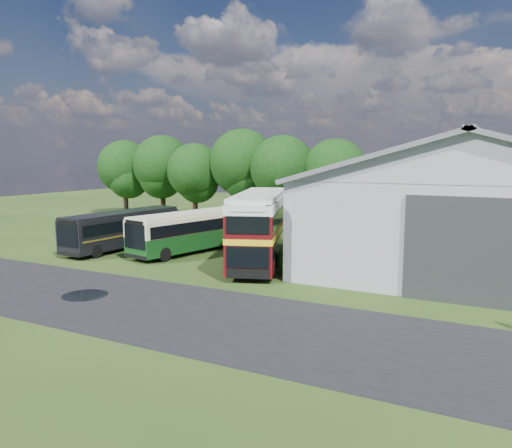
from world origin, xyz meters
The scene contains 16 objects.
ground centered at (0.00, 0.00, 0.00)m, with size 120.00×120.00×0.00m, color #1C3811.
asphalt_road centered at (3.00, -3.00, 0.00)m, with size 60.00×8.00×0.02m, color black.
puddle centered at (-1.50, -3.00, 0.00)m, with size 2.20×2.20×0.01m, color black.
storage_shed centered at (15.00, 15.98, 4.17)m, with size 18.80×24.80×8.15m.
tree_far_left centered at (-23.00, 24.00, 5.56)m, with size 6.12×6.12×8.64m.
tree_left_a centered at (-18.00, 24.50, 5.87)m, with size 6.46×6.46×9.12m.
tree_left_b centered at (-13.00, 23.50, 5.25)m, with size 5.78×5.78×8.16m.
tree_mid centered at (-8.00, 24.80, 6.18)m, with size 6.80×6.80×9.60m.
tree_right_a centered at (-3.00, 23.80, 5.69)m, with size 6.26×6.26×8.83m.
tree_right_b centered at (2.00, 24.60, 5.44)m, with size 5.98×5.98×8.45m.
shrub_front centered at (5.60, 6.00, 0.00)m, with size 1.70×1.70×1.70m, color #194714.
shrub_mid centered at (5.60, 8.00, 0.00)m, with size 1.60×1.60×1.60m, color #194714.
shrub_back centered at (5.60, 10.00, 0.00)m, with size 1.80×1.80×1.80m, color #194714.
bus_green_single centered at (-3.24, 9.06, 1.53)m, with size 4.56×10.69×2.87m.
bus_maroon_double centered at (2.80, 7.55, 2.27)m, with size 6.09×10.85×4.54m.
bus_dark_single centered at (-8.61, 7.62, 1.47)m, with size 2.82×10.11×2.76m.
Camera 1 is at (16.89, -20.28, 6.80)m, focal length 35.00 mm.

